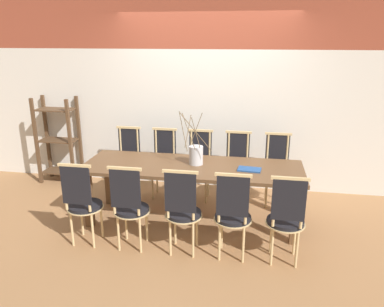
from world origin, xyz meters
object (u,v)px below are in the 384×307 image
(book_stack, at_px, (249,169))
(shelving_rack, at_px, (58,140))
(dining_table, at_px, (192,173))
(vase_centerpiece, at_px, (196,155))
(chair_far_center, at_px, (199,163))
(chair_near_center, at_px, (183,209))

(book_stack, relative_size, shelving_rack, 0.21)
(dining_table, relative_size, vase_centerpiece, 3.92)
(shelving_rack, bearing_deg, book_stack, -19.38)
(chair_far_center, bearing_deg, dining_table, 91.90)
(chair_near_center, relative_size, vase_centerpiece, 1.46)
(vase_centerpiece, height_order, shelving_rack, vase_centerpiece)
(chair_far_center, xyz_separation_m, shelving_rack, (-2.22, 0.27, 0.15))
(book_stack, height_order, shelving_rack, shelving_rack)
(chair_far_center, relative_size, book_stack, 3.52)
(chair_near_center, bearing_deg, vase_centerpiece, 89.41)
(vase_centerpiece, height_order, book_stack, vase_centerpiece)
(chair_far_center, bearing_deg, shelving_rack, -6.88)
(book_stack, xyz_separation_m, shelving_rack, (-2.92, 1.03, -0.08))
(book_stack, bearing_deg, vase_centerpiece, 170.64)
(vase_centerpiece, bearing_deg, book_stack, -9.36)
(book_stack, distance_m, shelving_rack, 3.09)
(dining_table, xyz_separation_m, chair_near_center, (0.03, -0.72, -0.12))
(dining_table, distance_m, chair_far_center, 0.73)
(chair_near_center, distance_m, shelving_rack, 2.85)
(chair_near_center, relative_size, book_stack, 3.52)
(dining_table, height_order, vase_centerpiece, vase_centerpiece)
(dining_table, bearing_deg, book_stack, -3.38)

